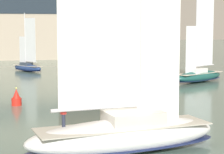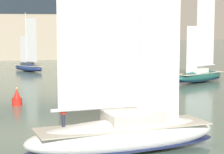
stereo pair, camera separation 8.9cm
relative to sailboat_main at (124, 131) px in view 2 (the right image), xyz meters
name	(u,v)px [view 2 (the right image)]	position (x,y,z in m)	size (l,w,h in m)	color
ground_plane	(124,152)	(-0.02, 0.00, -1.22)	(400.00, 400.00, 0.00)	slate
waterfront_building	(52,10)	(3.12, 77.63, 9.60)	(34.91, 15.08, 21.57)	tan
sailboat_main	(124,131)	(0.00, 0.00, 0.00)	(11.86, 4.91, 15.80)	silver
sailboat_moored_near_marina	(199,75)	(17.45, 28.53, -0.25)	(8.91, 6.38, 12.10)	#194C47
sailboat_moored_mid_channel	(28,66)	(-3.52, 47.40, -0.44)	(5.27, 6.70, 9.31)	navy
channel_buoy	(17,98)	(-5.73, 16.66, -0.57)	(0.90, 0.90, 1.66)	red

